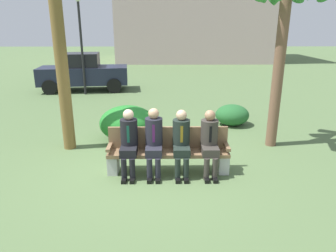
% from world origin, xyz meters
% --- Properties ---
extents(ground_plane, '(80.00, 80.00, 0.00)m').
position_xyz_m(ground_plane, '(0.00, 0.00, 0.00)').
color(ground_plane, '#536C41').
extents(park_bench, '(2.41, 0.44, 0.90)m').
position_xyz_m(park_bench, '(0.36, -0.05, 0.44)').
color(park_bench, brown).
rests_on(park_bench, ground).
extents(seated_man_leftmost, '(0.34, 0.72, 1.31)m').
position_xyz_m(seated_man_leftmost, '(-0.41, -0.18, 0.73)').
color(seated_man_leftmost, black).
rests_on(seated_man_leftmost, ground).
extents(seated_man_centerleft, '(0.34, 0.72, 1.33)m').
position_xyz_m(seated_man_centerleft, '(0.07, -0.18, 0.74)').
color(seated_man_centerleft, '#23232D').
rests_on(seated_man_centerleft, ground).
extents(seated_man_centerright, '(0.34, 0.72, 1.30)m').
position_xyz_m(seated_man_centerright, '(0.61, -0.18, 0.72)').
color(seated_man_centerright, '#1E2823').
rests_on(seated_man_centerright, ground).
extents(seated_man_rightmost, '(0.34, 0.72, 1.29)m').
position_xyz_m(seated_man_rightmost, '(1.16, -0.18, 0.72)').
color(seated_man_rightmost, '#38332D').
rests_on(seated_man_rightmost, ground).
extents(shrub_near_bench, '(1.43, 1.31, 0.89)m').
position_xyz_m(shrub_near_bench, '(-0.67, 1.80, 0.45)').
color(shrub_near_bench, '#24782A').
rests_on(shrub_near_bench, ground).
extents(shrub_mid_lawn, '(0.99, 0.91, 0.62)m').
position_xyz_m(shrub_mid_lawn, '(2.30, 3.00, 0.31)').
color(shrub_mid_lawn, '#25602D').
rests_on(shrub_mid_lawn, ground).
extents(parked_car_near, '(4.05, 2.06, 1.68)m').
position_xyz_m(parked_car_near, '(-3.40, 8.30, 0.84)').
color(parked_car_near, '#1E2338').
rests_on(parked_car_near, ground).
extents(street_lamp, '(0.24, 0.24, 3.99)m').
position_xyz_m(street_lamp, '(-3.14, 7.45, 2.41)').
color(street_lamp, black).
rests_on(street_lamp, ground).
extents(building_backdrop, '(12.75, 8.43, 9.76)m').
position_xyz_m(building_backdrop, '(2.62, 22.16, 4.91)').
color(building_backdrop, '#C7A9A9').
rests_on(building_backdrop, ground).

